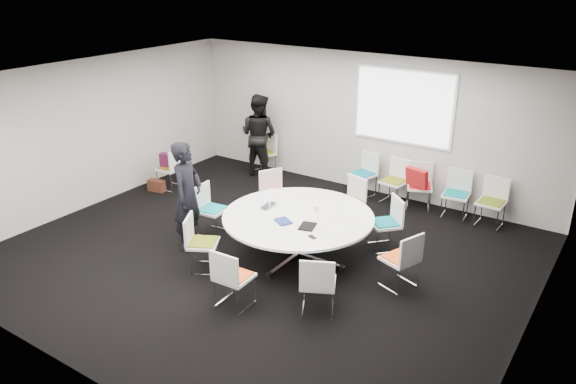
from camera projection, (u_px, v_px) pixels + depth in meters
The scene contains 31 objects.
room_shell at pixel (268, 174), 8.55m from camera, with size 8.08×7.08×2.88m.
conference_table at pixel (298, 225), 8.84m from camera, with size 2.38×2.38×0.73m.
projection_screen at pixel (403, 107), 10.68m from camera, with size 1.90×0.03×1.35m, color white.
chair_ring_a at pixel (399, 270), 8.11m from camera, with size 0.58×0.59×0.88m.
chair_ring_b at pixel (385, 233), 9.22m from camera, with size 0.64×0.64×0.88m.
chair_ring_c at pixel (349, 211), 10.06m from camera, with size 0.57×0.57×0.88m.
chair_ring_d at pixel (275, 203), 10.36m from camera, with size 0.62×0.62×0.88m.
chair_ring_e at pixel (212, 219), 9.73m from camera, with size 0.49×0.51×0.88m.
chair_ring_f at pixel (203, 253), 8.57m from camera, with size 0.61×0.62×0.88m.
chair_ring_g at pixel (234, 288), 7.65m from camera, with size 0.47×0.46×0.88m.
chair_ring_h at pixel (318, 294), 7.50m from camera, with size 0.61×0.61×0.88m.
chair_back_a at pixel (363, 182), 11.37m from camera, with size 0.57×0.56×0.88m.
chair_back_b at pixel (394, 190), 10.99m from camera, with size 0.51×0.50×0.88m.
chair_back_c at pixel (419, 195), 10.75m from camera, with size 0.59×0.59×0.88m.
chair_back_d at pixel (455, 203), 10.37m from camera, with size 0.50×0.49×0.88m.
chair_back_e at pixel (490, 211), 10.02m from camera, with size 0.48×0.47×0.88m.
chair_spare_left at pixel (171, 176), 11.70m from camera, with size 0.46×0.47×0.88m.
chair_person_back at pixel (264, 160), 12.64m from camera, with size 0.59×0.59×0.88m.
person_main at pixel (188, 196), 9.03m from camera, with size 0.66×0.43×1.82m, color black.
person_back at pixel (259, 135), 12.28m from camera, with size 0.88×0.69×1.81m, color black.
laptop at pixel (271, 206), 9.06m from camera, with size 0.32×0.21×0.03m, color #333338.
laptop_lid at pixel (270, 197), 9.11m from camera, with size 0.30×0.02×0.22m, color silver.
notebook_black at pixel (308, 226), 8.38m from camera, with size 0.22×0.30×0.02m, color black.
tablet_folio at pixel (283, 221), 8.53m from camera, with size 0.26×0.20×0.03m, color navy.
papers_right at pixel (338, 219), 8.64m from camera, with size 0.30×0.21×0.00m, color silver.
papers_front at pixel (340, 230), 8.26m from camera, with size 0.30×0.21×0.00m, color white.
cup at pixel (316, 208), 8.91m from camera, with size 0.08×0.08×0.09m, color white.
phone at pixel (312, 237), 8.06m from camera, with size 0.14×0.07×0.01m, color black.
maroon_bag at pixel (169, 160), 11.58m from camera, with size 0.40×0.14×0.28m, color #4D1434.
brown_bag at pixel (157, 186), 11.62m from camera, with size 0.36×0.16×0.24m, color #422015.
red_jacket at pixel (417, 178), 10.41m from camera, with size 0.44×0.10×0.35m, color #A01316.
Camera 1 is at (4.80, -6.50, 4.37)m, focal length 35.00 mm.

